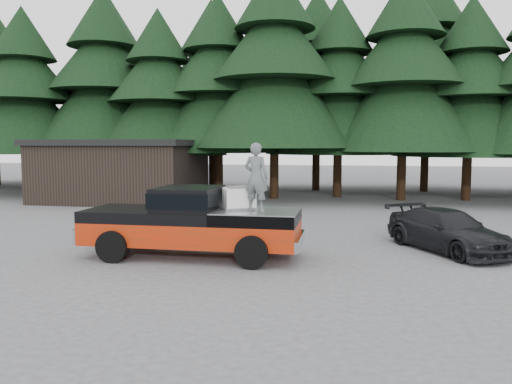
% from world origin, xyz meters
% --- Properties ---
extents(ground, '(120.00, 120.00, 0.00)m').
position_xyz_m(ground, '(0.00, 0.00, 0.00)').
color(ground, '#49494B').
rests_on(ground, ground).
extents(pickup_truck, '(6.00, 2.04, 1.33)m').
position_xyz_m(pickup_truck, '(-1.04, -0.52, 0.67)').
color(pickup_truck, red).
rests_on(pickup_truck, ground).
extents(truck_cab, '(1.66, 1.90, 0.59)m').
position_xyz_m(truck_cab, '(-1.14, -0.52, 1.62)').
color(truck_cab, black).
rests_on(truck_cab, pickup_truck).
extents(air_compressor, '(1.01, 0.94, 0.55)m').
position_xyz_m(air_compressor, '(0.24, -0.35, 1.61)').
color(air_compressor, white).
rests_on(air_compressor, pickup_truck).
extents(man_on_bed, '(0.73, 0.57, 1.79)m').
position_xyz_m(man_on_bed, '(0.78, -0.72, 2.22)').
color(man_on_bed, '#565D5E').
rests_on(man_on_bed, pickup_truck).
extents(parked_car, '(3.57, 4.42, 1.20)m').
position_xyz_m(parked_car, '(5.95, 1.56, 0.60)').
color(parked_car, black).
rests_on(parked_car, ground).
extents(utility_building, '(8.40, 6.40, 3.30)m').
position_xyz_m(utility_building, '(-9.00, 12.00, 1.67)').
color(utility_building, black).
rests_on(utility_building, ground).
extents(treeline, '(60.15, 16.05, 17.50)m').
position_xyz_m(treeline, '(0.42, 17.20, 7.72)').
color(treeline, black).
rests_on(treeline, ground).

